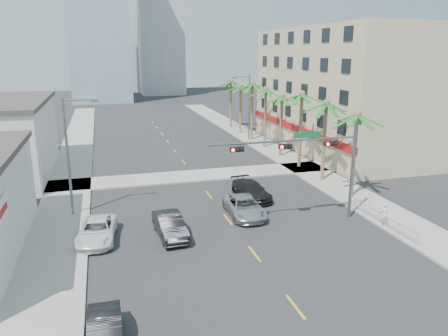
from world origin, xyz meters
The scene contains 24 objects.
ground centered at (0.00, 0.00, 0.00)m, with size 260.00×260.00×0.00m, color #262628.
sidewalk_right centered at (12.00, 20.00, 0.07)m, with size 4.00×120.00×0.15m, color gray.
sidewalk_left centered at (-12.00, 20.00, 0.07)m, with size 4.00×120.00×0.15m, color gray.
sidewalk_cross centered at (0.00, 22.00, 0.07)m, with size 80.00×4.00×0.15m, color gray.
building_right centered at (21.99, 30.00, 7.50)m, with size 15.25×28.00×15.00m.
tower_far_center centered at (-3.00, 125.00, 21.00)m, with size 16.00×16.00×42.00m, color #ADADB2.
traffic_signal_mast centered at (5.78, 7.95, 5.06)m, with size 11.12×0.54×7.20m.
palm_tree_0 centered at (11.60, 12.00, 7.08)m, with size 4.80×4.80×7.80m.
palm_tree_1 centered at (11.60, 17.20, 7.43)m, with size 4.80×4.80×8.16m.
palm_tree_2 centered at (11.60, 22.40, 7.78)m, with size 4.80×4.80×8.52m.
palm_tree_3 centered at (11.60, 27.60, 7.08)m, with size 4.80×4.80×7.80m.
palm_tree_4 centered at (11.60, 32.80, 7.43)m, with size 4.80×4.80×8.16m.
palm_tree_5 centered at (11.60, 38.00, 7.78)m, with size 4.80×4.80×8.52m.
palm_tree_6 centered at (11.60, 43.20, 7.08)m, with size 4.80×4.80×7.80m.
palm_tree_7 centered at (11.60, 48.40, 7.43)m, with size 4.80×4.80×8.16m.
streetlight_left centered at (-11.00, 14.00, 5.06)m, with size 2.55×0.25×9.00m.
streetlight_right centered at (11.00, 38.00, 5.06)m, with size 2.55×0.25×9.00m.
guardrail centered at (10.30, 6.00, 0.67)m, with size 0.08×8.08×1.00m.
car_parked_mid centered at (-9.07, -2.62, 0.68)m, with size 1.45×4.15×1.37m, color black.
car_parked_far centered at (-9.40, 8.74, 0.70)m, with size 2.34×5.06×1.41m, color white.
car_lane_left centered at (-4.64, 8.12, 0.78)m, with size 1.66×4.75×1.57m, color black.
car_lane_center centered at (1.41, 10.40, 0.73)m, with size 2.42×5.25×1.46m, color #B8B7BC.
car_lane_right centered at (3.26, 14.06, 0.73)m, with size 2.06×5.06×1.47m, color black.
pedestrian centered at (10.30, 5.55, 0.98)m, with size 0.61×0.40×1.67m, color white.
Camera 1 is at (-8.54, -19.36, 12.22)m, focal length 35.00 mm.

